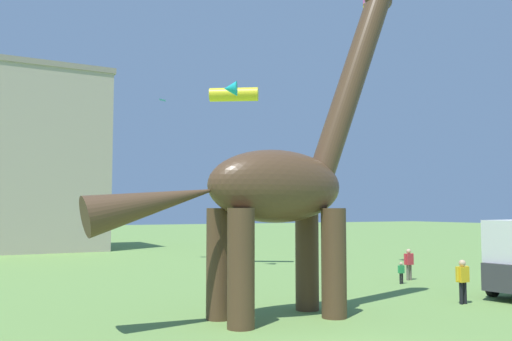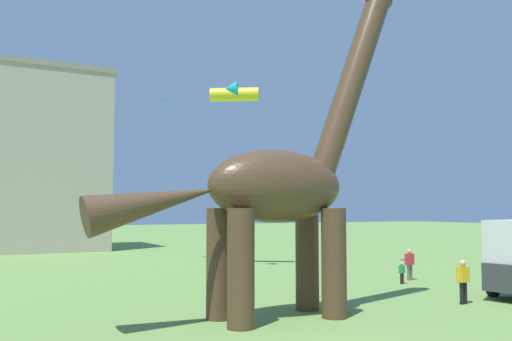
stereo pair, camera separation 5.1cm
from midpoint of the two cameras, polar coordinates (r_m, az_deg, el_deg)
dinosaur_sculpture at (r=18.33m, az=2.10°, el=-1.66°), size 11.68×2.47×12.21m
person_vendor_side at (r=27.89m, az=15.15°, el=-10.15°), size 0.40×0.17×1.06m
person_photographer at (r=29.41m, az=15.91°, el=-9.17°), size 0.60×0.26×1.60m
person_near_flyer at (r=22.72m, az=21.02°, el=-10.45°), size 0.63×0.28×1.69m
kite_mid_left at (r=34.64m, az=-2.30°, el=8.12°), size 3.07×3.24×0.91m
kite_high_left at (r=38.99m, az=-9.69°, el=7.32°), size 0.62×0.72×0.10m
kite_high_right at (r=36.36m, az=12.00°, el=16.80°), size 0.73×0.73×0.88m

